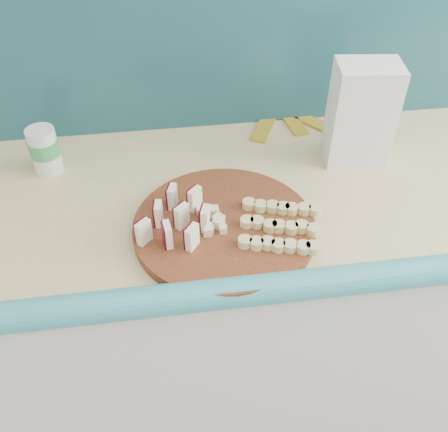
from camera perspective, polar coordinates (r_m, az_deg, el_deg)
kitchen_counter at (r=1.59m, az=18.48°, el=-8.30°), size 2.20×0.63×0.91m
backsplash at (r=1.40m, az=20.40°, el=20.18°), size 2.20×0.02×0.50m
cutting_board at (r=1.03m, az=0.00°, el=-1.31°), size 0.46×0.46×0.02m
apple_wedges at (r=1.00m, az=-5.46°, el=-0.23°), size 0.15×0.16×0.05m
apple_chunks at (r=1.02m, az=-1.31°, el=-0.35°), size 0.05×0.06×0.02m
banana_slices at (r=1.01m, az=6.43°, el=-1.11°), size 0.19×0.17×0.02m
flour_bag at (r=1.22m, az=15.39°, el=11.14°), size 0.15×0.12×0.24m
canister at (r=1.24m, az=-19.81°, el=7.15°), size 0.07×0.07×0.11m
banana_peel at (r=1.39m, az=7.49°, el=10.72°), size 0.26×0.21×0.01m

